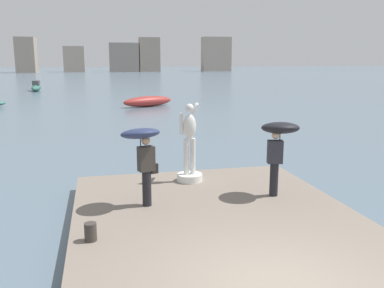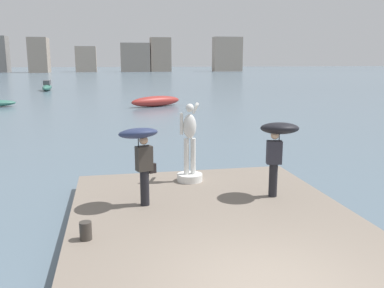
{
  "view_description": "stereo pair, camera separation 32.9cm",
  "coord_description": "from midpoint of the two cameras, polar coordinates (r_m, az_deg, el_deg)",
  "views": [
    {
      "loc": [
        -2.58,
        -5.48,
        3.91
      ],
      "look_at": [
        0.0,
        5.84,
        1.55
      ],
      "focal_mm": 38.82,
      "sensor_mm": 36.0,
      "label": 1
    },
    {
      "loc": [
        -2.26,
        -5.55,
        3.91
      ],
      "look_at": [
        0.0,
        5.84,
        1.55
      ],
      "focal_mm": 38.82,
      "sensor_mm": 36.0,
      "label": 2
    }
  ],
  "objects": [
    {
      "name": "boat_near",
      "position": [
        57.43,
        -20.77,
        7.34
      ],
      "size": [
        1.12,
        4.59,
        1.31
      ],
      "color": "#336B5B",
      "rests_on": "ground"
    },
    {
      "name": "mooring_bollard",
      "position": [
        8.62,
        -14.85,
        -11.6
      ],
      "size": [
        0.24,
        0.24,
        0.37
      ],
      "primitive_type": "cylinder",
      "color": "#38332D",
      "rests_on": "pier"
    },
    {
      "name": "onlooker_left",
      "position": [
        9.96,
        -7.76,
        -0.23
      ],
      "size": [
        1.19,
        1.21,
        2.0
      ],
      "color": "black",
      "rests_on": "pier"
    },
    {
      "name": "statue_white_figure",
      "position": [
        12.1,
        -1.12,
        -1.33
      ],
      "size": [
        0.74,
        0.93,
        2.32
      ],
      "color": "white",
      "rests_on": "pier"
    },
    {
      "name": "boat_leftward",
      "position": [
        35.8,
        -6.35,
        5.85
      ],
      "size": [
        4.79,
        3.15,
        0.88
      ],
      "color": "#9E2D28",
      "rests_on": "ground"
    },
    {
      "name": "pier",
      "position": [
        8.8,
        4.49,
        -13.48
      ],
      "size": [
        6.54,
        10.18,
        0.4
      ],
      "primitive_type": "cube",
      "color": "slate",
      "rests_on": "ground"
    },
    {
      "name": "onlooker_right",
      "position": [
        10.85,
        10.99,
        0.93
      ],
      "size": [
        1.16,
        1.18,
        2.0
      ],
      "color": "black",
      "rests_on": "pier"
    },
    {
      "name": "distant_skyline",
      "position": [
        142.19,
        -14.07,
        11.7
      ],
      "size": [
        86.11,
        12.16,
        11.67
      ],
      "color": "gray",
      "rests_on": "ground"
    },
    {
      "name": "ground_plane",
      "position": [
        45.75,
        -9.83,
        6.41
      ],
      "size": [
        400.0,
        400.0,
        0.0
      ],
      "primitive_type": "plane",
      "color": "slate"
    }
  ]
}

